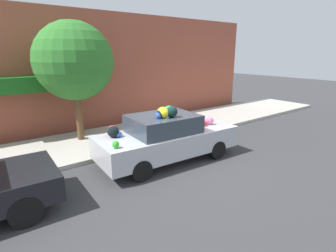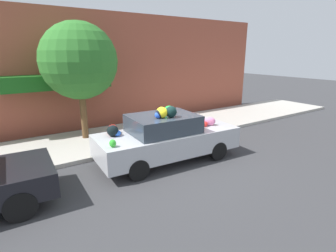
% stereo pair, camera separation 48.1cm
% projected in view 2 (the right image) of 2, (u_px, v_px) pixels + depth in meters
% --- Properties ---
extents(ground_plane, '(60.00, 60.00, 0.00)m').
position_uv_depth(ground_plane, '(166.00, 159.00, 8.36)').
color(ground_plane, '#38383A').
extents(sidewalk_curb, '(24.00, 3.20, 0.13)m').
position_uv_depth(sidewalk_curb, '(129.00, 135.00, 10.51)').
color(sidewalk_curb, '#B2ADA3').
rests_on(sidewalk_curb, ground).
extents(building_facade, '(18.00, 1.20, 4.97)m').
position_uv_depth(building_facade, '(103.00, 71.00, 11.55)').
color(building_facade, '#9E4C38').
rests_on(building_facade, ground).
extents(street_tree, '(2.72, 2.72, 4.21)m').
position_uv_depth(street_tree, '(79.00, 61.00, 9.25)').
color(street_tree, brown).
rests_on(street_tree, sidewalk_curb).
extents(fire_hydrant, '(0.20, 0.20, 0.70)m').
position_uv_depth(fire_hydrant, '(197.00, 122.00, 10.92)').
color(fire_hydrant, '#B2B2B7').
rests_on(fire_hydrant, sidewalk_curb).
extents(art_car, '(4.49, 1.96, 1.80)m').
position_uv_depth(art_car, '(167.00, 137.00, 8.06)').
color(art_car, '#B7BABF').
rests_on(art_car, ground).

